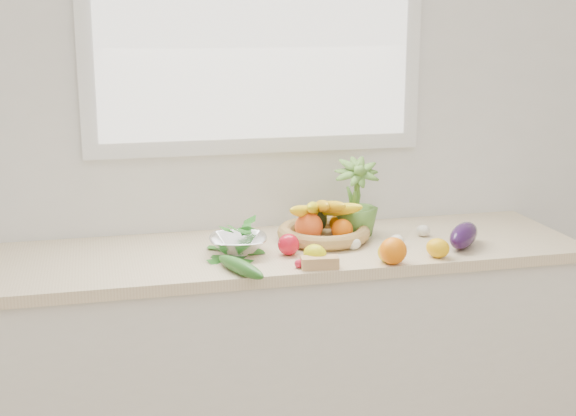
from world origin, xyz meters
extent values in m
cube|color=white|center=(0.00, 2.25, 1.35)|extent=(4.50, 0.02, 2.70)
cube|color=silver|center=(0.00, 1.95, 0.43)|extent=(2.20, 0.58, 0.86)
cube|color=beige|center=(0.00, 1.95, 0.88)|extent=(2.24, 0.62, 0.04)
cube|color=white|center=(0.00, 2.23, 1.75)|extent=(1.30, 0.03, 1.10)
cube|color=white|center=(0.00, 2.21, 1.75)|extent=(1.18, 0.01, 0.98)
sphere|color=orange|center=(0.35, 1.67, 0.95)|extent=(0.11, 0.11, 0.09)
ellipsoid|color=#D5D20B|center=(0.09, 1.73, 0.93)|extent=(0.10, 0.11, 0.07)
ellipsoid|color=yellow|center=(0.34, 1.70, 0.93)|extent=(0.10, 0.11, 0.07)
ellipsoid|color=#F7B20D|center=(0.53, 1.70, 0.93)|extent=(0.11, 0.11, 0.07)
sphere|color=red|center=(0.03, 1.85, 0.94)|extent=(0.09, 0.09, 0.08)
cube|color=tan|center=(0.10, 1.68, 0.92)|extent=(0.13, 0.06, 0.04)
ellipsoid|color=silver|center=(0.44, 1.86, 0.92)|extent=(0.06, 0.06, 0.04)
ellipsoid|color=white|center=(0.59, 1.97, 0.92)|extent=(0.06, 0.06, 0.04)
ellipsoid|color=white|center=(0.28, 1.86, 0.92)|extent=(0.07, 0.07, 0.04)
ellipsoid|color=#280F39|center=(0.67, 1.80, 0.94)|extent=(0.21, 0.22, 0.09)
ellipsoid|color=#295519|center=(-0.17, 1.69, 0.92)|extent=(0.14, 0.26, 0.05)
sphere|color=red|center=(0.03, 1.70, 0.91)|extent=(0.04, 0.04, 0.03)
imported|color=#52832F|center=(0.34, 2.04, 1.04)|extent=(0.19, 0.19, 0.31)
cylinder|color=#AB774C|center=(0.20, 2.00, 0.91)|extent=(0.32, 0.32, 0.01)
torus|color=tan|center=(0.20, 2.00, 0.93)|extent=(0.38, 0.38, 0.05)
sphere|color=#F75B1E|center=(0.14, 1.97, 0.96)|extent=(0.11, 0.11, 0.10)
sphere|color=orange|center=(0.26, 1.95, 0.95)|extent=(0.09, 0.09, 0.08)
sphere|color=orange|center=(0.28, 2.05, 0.95)|extent=(0.08, 0.08, 0.08)
ellipsoid|color=#222D14|center=(0.19, 2.07, 0.96)|extent=(0.09, 0.09, 0.11)
ellipsoid|color=yellow|center=(0.13, 1.99, 1.02)|extent=(0.19, 0.20, 0.10)
ellipsoid|color=yellow|center=(0.16, 2.00, 1.03)|extent=(0.13, 0.23, 0.10)
ellipsoid|color=gold|center=(0.19, 1.99, 1.03)|extent=(0.06, 0.23, 0.10)
ellipsoid|color=gold|center=(0.23, 2.00, 1.03)|extent=(0.09, 0.23, 0.10)
ellipsoid|color=yellow|center=(0.26, 1.99, 1.02)|extent=(0.16, 0.22, 0.10)
cylinder|color=white|center=(-0.14, 1.90, 0.91)|extent=(0.09, 0.09, 0.02)
imported|color=white|center=(-0.14, 1.90, 0.94)|extent=(0.23, 0.23, 0.05)
ellipsoid|color=#216D1B|center=(-0.14, 1.90, 0.98)|extent=(0.17, 0.17, 0.06)
camera|label=1|loc=(-0.60, -0.75, 1.72)|focal=50.00mm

